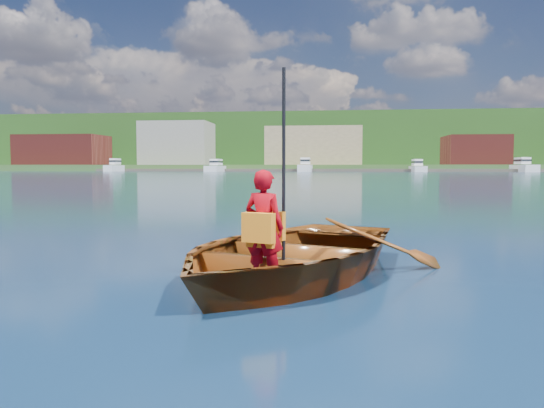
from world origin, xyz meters
TOP-DOWN VIEW (x-y plane):
  - ground at (0.00, 0.00)m, footprint 600.00×600.00m
  - rowboat at (0.58, -0.18)m, footprint 4.41×5.12m
  - child_paddler at (0.40, -1.07)m, footprint 0.50×0.43m
  - shoreline at (0.00, 236.61)m, footprint 400.00×140.00m
  - dock at (-11.26, 148.00)m, footprint 159.91×14.60m
  - waterfront_buildings at (-7.74, 165.00)m, footprint 202.00×16.00m
  - marina_yachts at (9.46, 143.33)m, footprint 141.97×13.15m
  - hillside_trees at (35.47, 235.55)m, footprint 313.50×89.70m

SIDE VIEW (x-z plane):
  - ground at x=0.00m, z-range 0.00..0.00m
  - rowboat at x=0.58m, z-range -0.15..0.74m
  - dock at x=-11.26m, z-range 0.00..0.80m
  - child_paddler at x=0.40m, z-range -0.41..1.81m
  - marina_yachts at x=9.46m, z-range -0.73..3.44m
  - waterfront_buildings at x=-7.74m, z-range 0.74..14.74m
  - shoreline at x=0.00m, z-range -0.68..21.32m
  - hillside_trees at x=35.47m, z-range 4.30..31.03m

